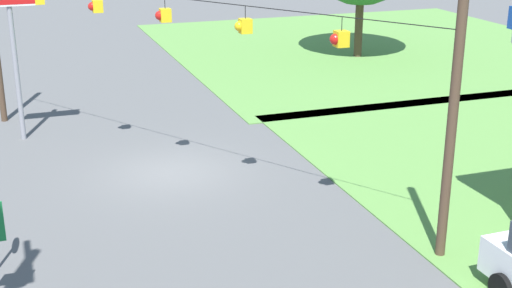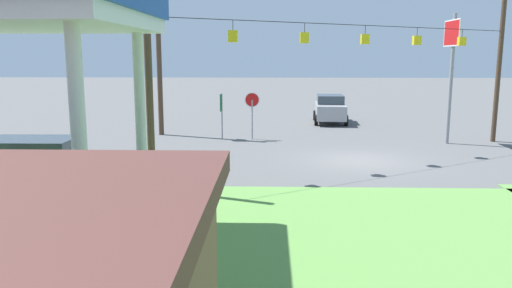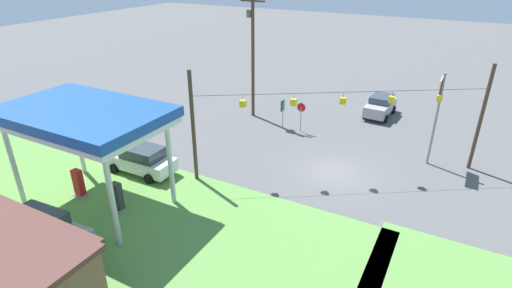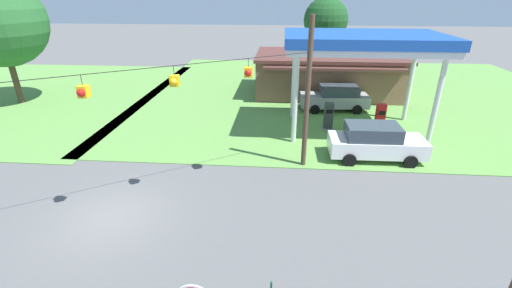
% 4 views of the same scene
% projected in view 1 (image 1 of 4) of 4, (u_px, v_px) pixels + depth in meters
% --- Properties ---
extents(ground_plane, '(160.00, 160.00, 0.00)m').
position_uv_depth(ground_plane, '(172.00, 172.00, 22.98)').
color(ground_plane, '#565656').
extents(grass_verge_opposite_corner, '(24.00, 24.00, 0.04)m').
position_uv_depth(grass_verge_opposite_corner, '(375.00, 47.00, 42.25)').
color(grass_verge_opposite_corner, '#5B8E42').
rests_on(grass_verge_opposite_corner, ground).
extents(stop_sign_overhead, '(0.22, 2.10, 6.43)m').
position_uv_depth(stop_sign_overhead, '(10.00, 13.00, 24.62)').
color(stop_sign_overhead, gray).
rests_on(stop_sign_overhead, ground).
extents(signal_span_gantry, '(15.68, 10.24, 7.19)m').
position_uv_depth(signal_span_gantry, '(166.00, 50.00, 21.66)').
color(signal_span_gantry, '#4C3828').
rests_on(signal_span_gantry, ground).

